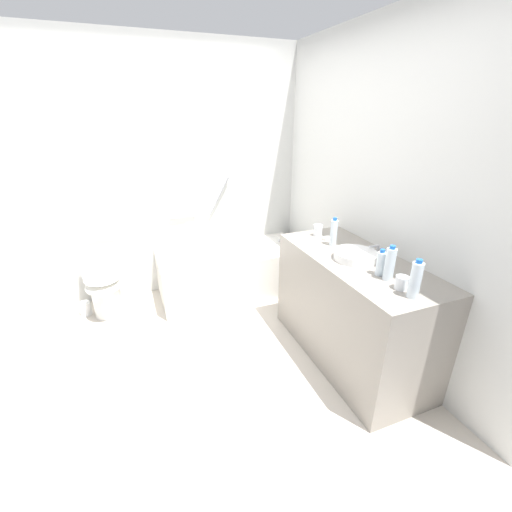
# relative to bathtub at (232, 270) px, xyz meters

# --- Properties ---
(ground_plane) EXTENTS (4.04, 4.04, 0.00)m
(ground_plane) POSITION_rel_bathtub_xyz_m (-0.65, -1.00, -0.27)
(ground_plane) COLOR beige
(wall_back_tiled) EXTENTS (3.44, 0.10, 2.55)m
(wall_back_tiled) POSITION_rel_bathtub_xyz_m (-0.65, 0.40, 1.00)
(wall_back_tiled) COLOR silver
(wall_back_tiled) RESTS_ON ground_plane
(wall_right_mirror) EXTENTS (0.10, 3.10, 2.55)m
(wall_right_mirror) POSITION_rel_bathtub_xyz_m (0.92, -1.00, 1.00)
(wall_right_mirror) COLOR silver
(wall_right_mirror) RESTS_ON ground_plane
(bathtub) EXTENTS (1.55, 0.69, 1.24)m
(bathtub) POSITION_rel_bathtub_xyz_m (0.00, 0.00, 0.00)
(bathtub) COLOR white
(bathtub) RESTS_ON ground_plane
(toilet) EXTENTS (0.37, 0.49, 0.67)m
(toilet) POSITION_rel_bathtub_xyz_m (-1.30, 0.04, 0.06)
(toilet) COLOR white
(toilet) RESTS_ON ground_plane
(vanity_counter) EXTENTS (0.61, 1.40, 0.88)m
(vanity_counter) POSITION_rel_bathtub_xyz_m (0.56, -1.38, 0.17)
(vanity_counter) COLOR gray
(vanity_counter) RESTS_ON ground_plane
(sink_basin) EXTENTS (0.32, 0.32, 0.06)m
(sink_basin) POSITION_rel_bathtub_xyz_m (0.54, -1.37, 0.64)
(sink_basin) COLOR white
(sink_basin) RESTS_ON vanity_counter
(sink_faucet) EXTENTS (0.10, 0.15, 0.09)m
(sink_faucet) POSITION_rel_bathtub_xyz_m (0.73, -1.37, 0.64)
(sink_faucet) COLOR silver
(sink_faucet) RESTS_ON vanity_counter
(water_bottle_0) EXTENTS (0.06, 0.06, 0.18)m
(water_bottle_0) POSITION_rel_bathtub_xyz_m (0.52, -1.65, 0.69)
(water_bottle_0) COLOR silver
(water_bottle_0) RESTS_ON vanity_counter
(water_bottle_1) EXTENTS (0.06, 0.06, 0.23)m
(water_bottle_1) POSITION_rel_bathtub_xyz_m (0.54, -1.07, 0.72)
(water_bottle_1) COLOR silver
(water_bottle_1) RESTS_ON vanity_counter
(water_bottle_2) EXTENTS (0.06, 0.06, 0.24)m
(water_bottle_2) POSITION_rel_bathtub_xyz_m (0.53, -1.72, 0.72)
(water_bottle_2) COLOR silver
(water_bottle_2) RESTS_ON vanity_counter
(water_bottle_3) EXTENTS (0.07, 0.07, 0.24)m
(water_bottle_3) POSITION_rel_bathtub_xyz_m (0.51, -1.96, 0.72)
(water_bottle_3) COLOR silver
(water_bottle_3) RESTS_ON vanity_counter
(drinking_glass_0) EXTENTS (0.08, 0.08, 0.08)m
(drinking_glass_0) POSITION_rel_bathtub_xyz_m (0.52, -1.85, 0.65)
(drinking_glass_0) COLOR white
(drinking_glass_0) RESTS_ON vanity_counter
(drinking_glass_1) EXTENTS (0.08, 0.08, 0.10)m
(drinking_glass_1) POSITION_rel_bathtub_xyz_m (0.54, -0.83, 0.66)
(drinking_glass_1) COLOR white
(drinking_glass_1) RESTS_ON vanity_counter
(soap_dish) EXTENTS (0.09, 0.06, 0.02)m
(soap_dish) POSITION_rel_bathtub_xyz_m (0.58, -0.94, 0.62)
(soap_dish) COLOR white
(soap_dish) RESTS_ON vanity_counter
(toilet_paper_roll) EXTENTS (0.11, 0.11, 0.13)m
(toilet_paper_roll) POSITION_rel_bathtub_xyz_m (-1.52, 0.09, -0.20)
(toilet_paper_roll) COLOR white
(toilet_paper_roll) RESTS_ON ground_plane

